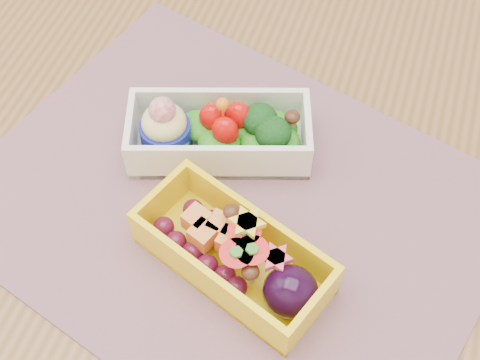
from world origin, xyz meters
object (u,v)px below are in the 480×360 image
(table, at_px, (256,271))
(bento_yellow, at_px, (237,255))
(bento_white, at_px, (218,133))
(placemat, at_px, (231,205))

(table, height_order, bento_yellow, bento_yellow)
(table, xyz_separation_m, bento_white, (-0.06, 0.07, 0.13))
(table, xyz_separation_m, bento_yellow, (-0.00, -0.05, 0.13))
(bento_white, bearing_deg, table, -66.20)
(placemat, bearing_deg, bento_yellow, -66.96)
(placemat, distance_m, bento_white, 0.07)
(placemat, relative_size, bento_yellow, 2.52)
(placemat, distance_m, bento_yellow, 0.07)
(placemat, bearing_deg, table, -20.35)
(table, bearing_deg, bento_white, 131.90)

